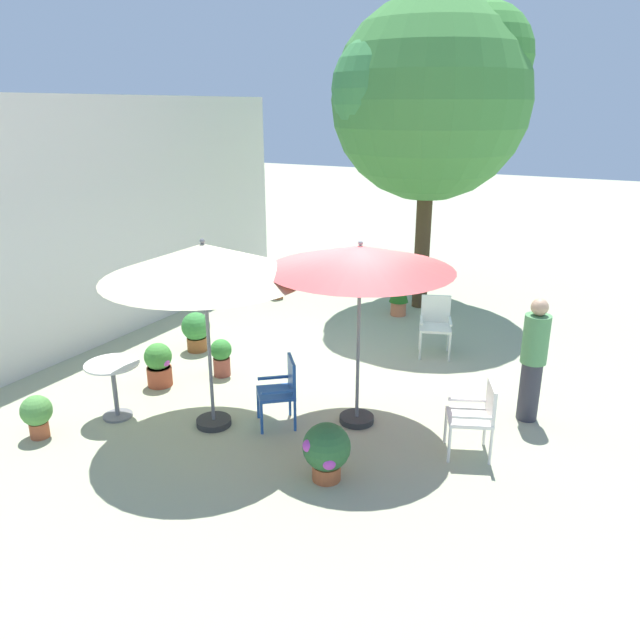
{
  "coord_description": "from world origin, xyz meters",
  "views": [
    {
      "loc": [
        -7.18,
        -3.62,
        3.84
      ],
      "look_at": [
        0.0,
        0.19,
        0.99
      ],
      "focal_mm": 34.53,
      "sensor_mm": 36.0,
      "label": 1
    }
  ],
  "objects_px": {
    "standing_person": "(533,359)",
    "potted_plant_5": "(37,414)",
    "patio_umbrella_1": "(204,262)",
    "potted_plant_1": "(326,450)",
    "potted_plant_6": "(221,355)",
    "patio_umbrella_0": "(360,260)",
    "patio_chair_0": "(282,387)",
    "cafe_table_0": "(114,380)",
    "potted_plant_0": "(277,280)",
    "potted_plant_2": "(196,330)",
    "shade_tree": "(429,99)",
    "potted_plant_3": "(159,364)",
    "patio_chair_2": "(435,321)",
    "patio_chair_1": "(477,413)",
    "potted_plant_4": "(399,292)"
  },
  "relations": [
    {
      "from": "standing_person",
      "to": "potted_plant_5",
      "type": "bearing_deg",
      "value": 122.35
    },
    {
      "from": "patio_umbrella_1",
      "to": "potted_plant_1",
      "type": "xyz_separation_m",
      "value": [
        -0.4,
        -1.81,
        -1.75
      ]
    },
    {
      "from": "patio_umbrella_1",
      "to": "potted_plant_6",
      "type": "xyz_separation_m",
      "value": [
        1.29,
        0.82,
        -1.8
      ]
    },
    {
      "from": "patio_umbrella_0",
      "to": "patio_chair_0",
      "type": "distance_m",
      "value": 1.88
    },
    {
      "from": "patio_umbrella_0",
      "to": "cafe_table_0",
      "type": "distance_m",
      "value": 3.5
    },
    {
      "from": "patio_umbrella_0",
      "to": "potted_plant_0",
      "type": "xyz_separation_m",
      "value": [
        4.07,
        3.72,
        -1.73
      ]
    },
    {
      "from": "patio_umbrella_0",
      "to": "potted_plant_2",
      "type": "height_order",
      "value": "patio_umbrella_0"
    },
    {
      "from": "shade_tree",
      "to": "potted_plant_1",
      "type": "bearing_deg",
      "value": -169.38
    },
    {
      "from": "patio_umbrella_1",
      "to": "potted_plant_0",
      "type": "height_order",
      "value": "patio_umbrella_1"
    },
    {
      "from": "patio_chair_0",
      "to": "potted_plant_1",
      "type": "distance_m",
      "value": 1.36
    },
    {
      "from": "potted_plant_3",
      "to": "potted_plant_5",
      "type": "distance_m",
      "value": 1.84
    },
    {
      "from": "potted_plant_0",
      "to": "potted_plant_6",
      "type": "xyz_separation_m",
      "value": [
        -3.71,
        -1.33,
        -0.08
      ]
    },
    {
      "from": "shade_tree",
      "to": "potted_plant_5",
      "type": "distance_m",
      "value": 8.38
    },
    {
      "from": "potted_plant_1",
      "to": "potted_plant_2",
      "type": "distance_m",
      "value": 4.26
    },
    {
      "from": "potted_plant_6",
      "to": "standing_person",
      "type": "bearing_deg",
      "value": -80.07
    },
    {
      "from": "potted_plant_1",
      "to": "standing_person",
      "type": "height_order",
      "value": "standing_person"
    },
    {
      "from": "potted_plant_6",
      "to": "potted_plant_3",
      "type": "bearing_deg",
      "value": 140.21
    },
    {
      "from": "patio_chair_2",
      "to": "potted_plant_3",
      "type": "distance_m",
      "value": 4.35
    },
    {
      "from": "potted_plant_6",
      "to": "standing_person",
      "type": "xyz_separation_m",
      "value": [
        0.75,
        -4.29,
        0.52
      ]
    },
    {
      "from": "potted_plant_0",
      "to": "potted_plant_1",
      "type": "xyz_separation_m",
      "value": [
        -5.39,
        -3.97,
        -0.04
      ]
    },
    {
      "from": "patio_chair_1",
      "to": "potted_plant_0",
      "type": "height_order",
      "value": "patio_chair_1"
    },
    {
      "from": "cafe_table_0",
      "to": "potted_plant_5",
      "type": "bearing_deg",
      "value": 150.92
    },
    {
      "from": "patio_umbrella_1",
      "to": "potted_plant_3",
      "type": "xyz_separation_m",
      "value": [
        0.58,
        1.4,
        -1.79
      ]
    },
    {
      "from": "shade_tree",
      "to": "patio_umbrella_0",
      "type": "xyz_separation_m",
      "value": [
        -5.03,
        -0.94,
        -1.81
      ]
    },
    {
      "from": "potted_plant_4",
      "to": "standing_person",
      "type": "relative_size",
      "value": 0.53
    },
    {
      "from": "potted_plant_2",
      "to": "potted_plant_3",
      "type": "relative_size",
      "value": 1.02
    },
    {
      "from": "potted_plant_0",
      "to": "patio_umbrella_1",
      "type": "bearing_deg",
      "value": -156.69
    },
    {
      "from": "patio_chair_0",
      "to": "potted_plant_3",
      "type": "height_order",
      "value": "patio_chair_0"
    },
    {
      "from": "patio_chair_1",
      "to": "potted_plant_4",
      "type": "height_order",
      "value": "patio_chair_1"
    },
    {
      "from": "patio_chair_1",
      "to": "patio_chair_2",
      "type": "height_order",
      "value": "patio_chair_2"
    },
    {
      "from": "patio_umbrella_1",
      "to": "potted_plant_4",
      "type": "distance_m",
      "value": 5.44
    },
    {
      "from": "patio_chair_0",
      "to": "potted_plant_3",
      "type": "distance_m",
      "value": 2.17
    },
    {
      "from": "patio_chair_0",
      "to": "patio_chair_1",
      "type": "bearing_deg",
      "value": -79.53
    },
    {
      "from": "patio_umbrella_0",
      "to": "potted_plant_4",
      "type": "height_order",
      "value": "patio_umbrella_0"
    },
    {
      "from": "potted_plant_6",
      "to": "patio_chair_1",
      "type": "bearing_deg",
      "value": -96.08
    },
    {
      "from": "patio_chair_1",
      "to": "potted_plant_3",
      "type": "relative_size",
      "value": 1.38
    },
    {
      "from": "potted_plant_1",
      "to": "patio_chair_2",
      "type": "bearing_deg",
      "value": 1.42
    },
    {
      "from": "potted_plant_2",
      "to": "potted_plant_5",
      "type": "height_order",
      "value": "potted_plant_2"
    },
    {
      "from": "patio_chair_1",
      "to": "potted_plant_3",
      "type": "distance_m",
      "value": 4.51
    },
    {
      "from": "potted_plant_2",
      "to": "potted_plant_4",
      "type": "bearing_deg",
      "value": -34.83
    },
    {
      "from": "potted_plant_5",
      "to": "potted_plant_6",
      "type": "distance_m",
      "value": 2.67
    },
    {
      "from": "patio_umbrella_0",
      "to": "patio_chair_0",
      "type": "height_order",
      "value": "patio_umbrella_0"
    },
    {
      "from": "shade_tree",
      "to": "patio_chair_0",
      "type": "xyz_separation_m",
      "value": [
        -5.51,
        -0.13,
        -3.43
      ]
    },
    {
      "from": "potted_plant_4",
      "to": "patio_chair_0",
      "type": "bearing_deg",
      "value": -176.85
    },
    {
      "from": "shade_tree",
      "to": "patio_chair_2",
      "type": "bearing_deg",
      "value": -155.06
    },
    {
      "from": "potted_plant_2",
      "to": "potted_plant_1",
      "type": "bearing_deg",
      "value": -122.56
    },
    {
      "from": "potted_plant_4",
      "to": "potted_plant_0",
      "type": "bearing_deg",
      "value": 93.55
    },
    {
      "from": "patio_umbrella_0",
      "to": "potted_plant_3",
      "type": "xyz_separation_m",
      "value": [
        -0.34,
        2.97,
        -1.8
      ]
    },
    {
      "from": "potted_plant_6",
      "to": "patio_umbrella_0",
      "type": "bearing_deg",
      "value": -98.66
    },
    {
      "from": "standing_person",
      "to": "potted_plant_3",
      "type": "bearing_deg",
      "value": 106.6
    }
  ]
}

